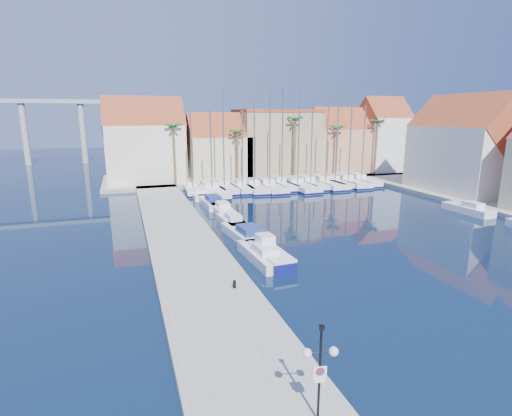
% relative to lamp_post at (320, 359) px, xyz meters
% --- Properties ---
extents(ground, '(260.00, 260.00, 0.00)m').
position_rel_lamp_post_xyz_m(ground, '(7.52, 9.28, -2.95)').
color(ground, black).
rests_on(ground, ground).
extents(quay_west, '(6.00, 77.00, 0.50)m').
position_rel_lamp_post_xyz_m(quay_west, '(-1.48, 22.78, -2.70)').
color(quay_west, gray).
rests_on(quay_west, ground).
extents(shore_north, '(54.00, 16.00, 0.50)m').
position_rel_lamp_post_xyz_m(shore_north, '(17.52, 57.28, -2.70)').
color(shore_north, gray).
rests_on(shore_north, ground).
extents(lamp_post, '(1.25, 0.53, 3.73)m').
position_rel_lamp_post_xyz_m(lamp_post, '(0.00, 0.00, 0.00)').
color(lamp_post, black).
rests_on(lamp_post, quay_west).
extents(bollard, '(0.20, 0.20, 0.49)m').
position_rel_lamp_post_xyz_m(bollard, '(0.13, 11.66, -2.20)').
color(bollard, black).
rests_on(bollard, quay_west).
extents(fishing_boat, '(2.10, 5.54, 1.91)m').
position_rel_lamp_post_xyz_m(fishing_boat, '(4.28, 16.53, -2.31)').
color(fishing_boat, navy).
rests_on(fishing_boat, ground).
extents(motorboat_west_0, '(2.38, 6.42, 1.40)m').
position_rel_lamp_post_xyz_m(motorboat_west_0, '(3.83, 16.86, -2.44)').
color(motorboat_west_0, white).
rests_on(motorboat_west_0, ground).
extents(motorboat_west_1, '(3.03, 7.55, 1.40)m').
position_rel_lamp_post_xyz_m(motorboat_west_1, '(4.22, 22.42, -2.44)').
color(motorboat_west_1, white).
rests_on(motorboat_west_1, ground).
extents(motorboat_west_2, '(2.12, 5.70, 1.40)m').
position_rel_lamp_post_xyz_m(motorboat_west_2, '(4.10, 27.15, -2.44)').
color(motorboat_west_2, white).
rests_on(motorboat_west_2, ground).
extents(motorboat_west_3, '(1.91, 5.75, 1.40)m').
position_rel_lamp_post_xyz_m(motorboat_west_3, '(4.44, 32.95, -2.44)').
color(motorboat_west_3, white).
rests_on(motorboat_west_3, ground).
extents(motorboat_west_4, '(2.41, 7.22, 1.40)m').
position_rel_lamp_post_xyz_m(motorboat_west_4, '(4.20, 37.15, -2.44)').
color(motorboat_west_4, white).
rests_on(motorboat_west_4, ground).
extents(motorboat_west_5, '(2.47, 7.01, 1.40)m').
position_rel_lamp_post_xyz_m(motorboat_west_5, '(3.76, 43.15, -2.44)').
color(motorboat_west_5, white).
rests_on(motorboat_west_5, ground).
extents(motorboat_east_1, '(2.19, 6.04, 1.40)m').
position_rel_lamp_post_xyz_m(motorboat_east_1, '(31.52, 24.00, -2.44)').
color(motorboat_east_1, white).
rests_on(motorboat_east_1, ground).
extents(sailboat_0, '(2.66, 8.21, 11.56)m').
position_rel_lamp_post_xyz_m(sailboat_0, '(3.27, 46.30, -2.34)').
color(sailboat_0, white).
rests_on(sailboat_0, ground).
extents(sailboat_1, '(3.20, 11.93, 11.82)m').
position_rel_lamp_post_xyz_m(sailboat_1, '(5.74, 44.94, -2.39)').
color(sailboat_1, white).
rests_on(sailboat_1, ground).
extents(sailboat_2, '(2.74, 8.87, 14.50)m').
position_rel_lamp_post_xyz_m(sailboat_2, '(7.81, 45.92, -2.30)').
color(sailboat_2, white).
rests_on(sailboat_2, ground).
extents(sailboat_3, '(2.57, 8.44, 11.67)m').
position_rel_lamp_post_xyz_m(sailboat_3, '(10.56, 45.63, -2.34)').
color(sailboat_3, white).
rests_on(sailboat_3, ground).
extents(sailboat_4, '(2.98, 9.83, 13.10)m').
position_rel_lamp_post_xyz_m(sailboat_4, '(12.30, 45.41, -2.35)').
color(sailboat_4, white).
rests_on(sailboat_4, ground).
extents(sailboat_5, '(2.83, 10.71, 14.94)m').
position_rel_lamp_post_xyz_m(sailboat_5, '(14.68, 45.43, -2.34)').
color(sailboat_5, white).
rests_on(sailboat_5, ground).
extents(sailboat_6, '(2.90, 9.61, 14.91)m').
position_rel_lamp_post_xyz_m(sailboat_6, '(16.89, 46.01, -2.32)').
color(sailboat_6, white).
rests_on(sailboat_6, ground).
extents(sailboat_7, '(3.62, 11.70, 14.17)m').
position_rel_lamp_post_xyz_m(sailboat_7, '(19.05, 44.99, -2.36)').
color(sailboat_7, white).
rests_on(sailboat_7, ground).
extents(sailboat_8, '(2.68, 10.01, 12.75)m').
position_rel_lamp_post_xyz_m(sailboat_8, '(21.58, 45.62, -2.36)').
color(sailboat_8, white).
rests_on(sailboat_8, ground).
extents(sailboat_9, '(3.16, 11.51, 13.66)m').
position_rel_lamp_post_xyz_m(sailboat_9, '(24.07, 45.44, -2.37)').
color(sailboat_9, white).
rests_on(sailboat_9, ground).
extents(sailboat_10, '(3.02, 9.65, 14.67)m').
position_rel_lamp_post_xyz_m(sailboat_10, '(25.78, 45.34, -2.32)').
color(sailboat_10, white).
rests_on(sailboat_10, ground).
extents(sailboat_11, '(3.08, 11.17, 13.98)m').
position_rel_lamp_post_xyz_m(sailboat_11, '(28.20, 45.46, -2.36)').
color(sailboat_11, white).
rests_on(sailboat_11, ground).
extents(sailboat_12, '(2.88, 9.84, 12.57)m').
position_rel_lamp_post_xyz_m(sailboat_12, '(30.71, 45.48, -2.36)').
color(sailboat_12, white).
rests_on(sailboat_12, ground).
extents(building_0, '(12.30, 9.00, 13.50)m').
position_rel_lamp_post_xyz_m(building_0, '(-2.48, 56.28, 3.58)').
color(building_0, beige).
rests_on(building_0, shore_north).
extents(building_1, '(10.30, 8.00, 11.00)m').
position_rel_lamp_post_xyz_m(building_1, '(9.52, 56.28, 2.35)').
color(building_1, beige).
rests_on(building_1, shore_north).
extents(building_2, '(14.20, 10.20, 11.50)m').
position_rel_lamp_post_xyz_m(building_2, '(20.52, 57.28, 3.31)').
color(building_2, '#99845E').
rests_on(building_2, shore_north).
extents(building_3, '(10.30, 8.00, 12.00)m').
position_rel_lamp_post_xyz_m(building_3, '(32.52, 56.28, 2.91)').
color(building_3, tan).
rests_on(building_3, shore_north).
extents(building_4, '(8.30, 8.00, 14.00)m').
position_rel_lamp_post_xyz_m(building_4, '(41.52, 55.28, 4.02)').
color(building_4, silver).
rests_on(building_4, shore_north).
extents(building_6, '(9.00, 14.30, 13.50)m').
position_rel_lamp_post_xyz_m(building_6, '(39.52, 33.28, 3.57)').
color(building_6, beige).
rests_on(building_6, shore_east).
extents(palm_0, '(2.60, 2.60, 10.15)m').
position_rel_lamp_post_xyz_m(palm_0, '(1.52, 51.28, 6.13)').
color(palm_0, brown).
rests_on(palm_0, shore_north).
extents(palm_1, '(2.60, 2.60, 9.15)m').
position_rel_lamp_post_xyz_m(palm_1, '(11.52, 51.28, 5.19)').
color(palm_1, brown).
rests_on(palm_1, shore_north).
extents(palm_2, '(2.60, 2.60, 11.15)m').
position_rel_lamp_post_xyz_m(palm_2, '(21.52, 51.28, 7.07)').
color(palm_2, brown).
rests_on(palm_2, shore_north).
extents(palm_3, '(2.60, 2.60, 9.65)m').
position_rel_lamp_post_xyz_m(palm_3, '(29.52, 51.28, 5.66)').
color(palm_3, brown).
rests_on(palm_3, shore_north).
extents(palm_4, '(2.60, 2.60, 10.65)m').
position_rel_lamp_post_xyz_m(palm_4, '(37.52, 51.28, 6.60)').
color(palm_4, brown).
rests_on(palm_4, shore_north).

